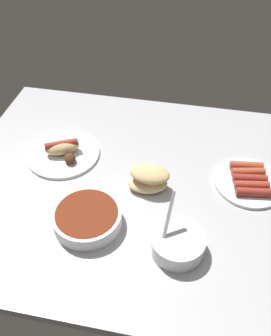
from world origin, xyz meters
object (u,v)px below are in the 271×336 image
bread_stack (149,179)px  plate_sausages (249,181)px  plate_hotdog_assembled (63,151)px  bowl_chili (87,217)px  bowl_coleslaw (178,242)px

bread_stack → plate_sausages: size_ratio=0.62×
plate_sausages → plate_hotdog_assembled: 59.84cm
plate_sausages → bowl_chili: (43.81, 23.99, 1.25)cm
plate_hotdog_assembled → bowl_coleslaw: bearing=144.7°
plate_hotdog_assembled → bread_stack: bearing=163.6°
bowl_chili → plate_hotdog_assembled: 30.12cm
bread_stack → plate_hotdog_assembled: (30.26, -8.91, -1.95)cm
bread_stack → plate_sausages: (-29.56, -7.40, -2.35)cm
bowl_chili → plate_hotdog_assembled: bearing=-57.9°
bowl_chili → plate_hotdog_assembled: size_ratio=0.78×
bread_stack → bowl_coleslaw: bowl_coleslaw is taller
plate_hotdog_assembled → bowl_chili: bearing=122.1°
bowl_coleslaw → plate_hotdog_assembled: (40.99, -29.04, -1.20)cm
bowl_coleslaw → plate_sausages: bearing=-124.4°
plate_sausages → bowl_coleslaw: bearing=55.6°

